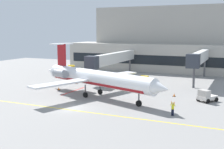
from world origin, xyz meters
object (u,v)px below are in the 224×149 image
object	(u,v)px
marshaller	(173,108)
baggage_tug	(143,84)
pushback_tractor	(71,71)
belt_loader	(206,96)
regional_jet	(95,78)

from	to	relation	value
marshaller	baggage_tug	bearing A→B (deg)	121.09
pushback_tractor	marshaller	distance (m)	40.53
marshaller	belt_loader	bearing A→B (deg)	72.97
baggage_tug	marshaller	distance (m)	17.69
regional_jet	baggage_tug	world-z (taller)	regional_jet
pushback_tractor	belt_loader	xyz separation A→B (m)	(34.60, -15.57, -0.17)
regional_jet	belt_loader	distance (m)	18.10
regional_jet	baggage_tug	bearing A→B (deg)	59.99
belt_loader	marshaller	xyz separation A→B (m)	(-3.01, -9.83, 0.09)
baggage_tug	regional_jet	bearing A→B (deg)	-120.01
marshaller	pushback_tractor	bearing A→B (deg)	141.21
baggage_tug	marshaller	bearing A→B (deg)	-58.91
baggage_tug	marshaller	size ratio (longest dim) A/B	2.26
pushback_tractor	marshaller	world-z (taller)	pushback_tractor
belt_loader	marshaller	bearing A→B (deg)	-107.03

